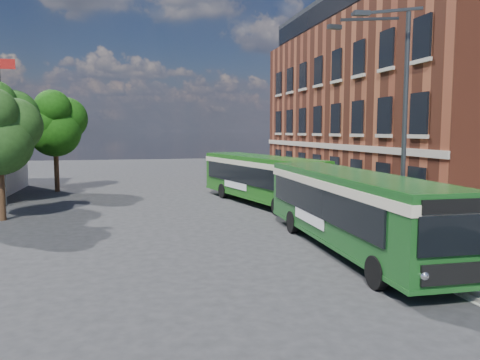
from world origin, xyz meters
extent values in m
plane|color=#27272A|center=(0.00, 0.00, 0.00)|extent=(120.00, 120.00, 0.00)
cube|color=gray|center=(7.00, 8.00, 0.07)|extent=(6.00, 48.00, 0.15)
cube|color=beige|center=(3.95, 8.00, 0.01)|extent=(0.12, 48.00, 0.01)
cube|color=maroon|center=(14.00, 12.00, 6.00)|extent=(12.00, 26.00, 12.00)
cube|color=#B3A798|center=(7.96, 12.00, 3.60)|extent=(0.12, 26.00, 0.35)
cube|color=black|center=(14.00, 12.00, 13.10)|extent=(10.80, 24.80, 2.20)
cube|color=black|center=(8.57, 12.00, 13.10)|extent=(0.08, 24.00, 1.40)
cylinder|color=#333638|center=(-12.50, 13.00, 4.50)|extent=(0.10, 0.10, 9.00)
cube|color=#A31512|center=(-12.05, 13.00, 8.60)|extent=(0.90, 0.02, 0.60)
cylinder|color=#333638|center=(5.20, -2.00, 0.15)|extent=(0.44, 0.44, 0.30)
cylinder|color=#333638|center=(5.20, -2.00, 4.50)|extent=(0.18, 0.18, 9.00)
cube|color=#333638|center=(3.96, -2.60, 8.80)|extent=(2.58, 0.46, 0.37)
cube|color=#333638|center=(3.96, -1.40, 8.80)|extent=(2.58, 0.46, 0.37)
cube|color=#333638|center=(2.73, -3.08, 8.55)|extent=(0.55, 0.22, 0.16)
cube|color=#333638|center=(2.73, -0.92, 8.55)|extent=(0.55, 0.22, 0.16)
cylinder|color=#333638|center=(5.60, -4.20, 1.25)|extent=(0.08, 0.08, 2.50)
cube|color=red|center=(5.60, -4.20, 2.35)|extent=(0.35, 0.04, 0.35)
cube|color=#174C1A|center=(3.20, -1.62, 1.77)|extent=(2.77, 12.41, 2.45)
cube|color=#174C1A|center=(3.20, -1.62, 0.50)|extent=(2.81, 12.45, 0.14)
cube|color=black|center=(1.93, -1.29, 1.90)|extent=(0.31, 10.56, 1.10)
cube|color=black|center=(4.49, -1.35, 1.90)|extent=(0.31, 10.56, 1.10)
cube|color=beige|center=(3.20, -1.62, 2.60)|extent=(2.83, 12.47, 0.32)
cube|color=#174C1A|center=(3.20, -1.62, 2.96)|extent=(2.66, 12.31, 0.12)
cube|color=black|center=(3.07, -7.83, 1.95)|extent=(2.15, 0.13, 1.05)
cube|color=black|center=(3.07, -7.84, 2.70)|extent=(2.00, 0.12, 0.38)
cube|color=black|center=(3.07, -7.84, 0.95)|extent=(1.90, 0.12, 0.55)
sphere|color=silver|center=(2.22, -7.80, 0.95)|extent=(0.26, 0.26, 0.26)
cube|color=black|center=(3.33, 4.59, 2.00)|extent=(2.00, 0.12, 0.90)
cube|color=white|center=(1.93, -0.59, 1.15)|extent=(0.11, 3.20, 0.45)
cylinder|color=black|center=(1.94, -5.97, 0.50)|extent=(0.30, 1.01, 1.00)
cylinder|color=black|center=(4.28, -6.02, 0.50)|extent=(0.30, 1.01, 1.00)
cylinder|color=black|center=(2.10, 1.78, 0.50)|extent=(0.30, 1.01, 1.00)
cylinder|color=black|center=(4.44, 1.73, 0.50)|extent=(0.30, 1.01, 1.00)
cube|color=#1A5714|center=(3.00, 10.49, 1.77)|extent=(5.09, 12.26, 2.45)
cube|color=#1A5714|center=(3.00, 10.49, 0.50)|extent=(5.14, 12.31, 0.14)
cube|color=black|center=(1.69, 10.50, 1.90)|extent=(2.34, 9.97, 1.10)
cube|color=black|center=(4.18, 11.07, 1.90)|extent=(2.34, 9.97, 1.10)
cube|color=beige|center=(3.00, 10.49, 2.60)|extent=(5.17, 12.33, 0.32)
cube|color=#1A5714|center=(3.00, 10.49, 2.96)|extent=(4.98, 12.14, 0.12)
cube|color=black|center=(4.33, 4.61, 1.95)|extent=(2.11, 0.55, 1.05)
cube|color=black|center=(4.34, 4.60, 2.70)|extent=(1.97, 0.52, 0.38)
cube|color=black|center=(4.34, 4.60, 0.95)|extent=(1.87, 0.50, 0.55)
sphere|color=silver|center=(3.50, 4.43, 0.95)|extent=(0.26, 0.26, 0.26)
sphere|color=silver|center=(5.16, 4.81, 0.95)|extent=(0.26, 0.26, 0.26)
cube|color=black|center=(1.67, 16.38, 2.00)|extent=(1.97, 0.52, 0.90)
cube|color=white|center=(1.52, 11.18, 1.15)|extent=(0.75, 3.13, 0.45)
cylinder|color=black|center=(2.79, 6.14, 0.50)|extent=(0.49, 1.04, 1.00)
cylinder|color=black|center=(5.07, 6.65, 0.50)|extent=(0.49, 1.04, 1.00)
cylinder|color=black|center=(1.15, 13.36, 0.50)|extent=(0.49, 1.04, 1.00)
cylinder|color=black|center=(3.43, 13.87, 0.50)|extent=(0.49, 1.04, 1.00)
imported|color=black|center=(4.60, -1.56, 0.97)|extent=(0.61, 0.40, 1.65)
cylinder|color=#352013|center=(-11.50, 8.04, 1.43)|extent=(0.36, 0.36, 2.87)
sphere|color=#204317|center=(-10.85, 8.56, 4.89)|extent=(2.87, 2.87, 2.87)
cylinder|color=#352013|center=(-12.94, 13.88, 1.63)|extent=(0.36, 0.36, 3.27)
sphere|color=#1A4412|center=(-12.20, 14.47, 5.57)|extent=(3.27, 3.27, 3.27)
cylinder|color=#352013|center=(-10.51, 19.75, 1.63)|extent=(0.36, 0.36, 3.26)
sphere|color=#14420B|center=(-10.51, 19.75, 4.59)|extent=(3.85, 3.85, 3.85)
sphere|color=#14420B|center=(-9.77, 20.34, 5.55)|extent=(3.26, 3.26, 3.26)
sphere|color=#14420B|center=(-11.17, 19.23, 5.18)|extent=(2.96, 2.96, 2.96)
sphere|color=#14420B|center=(-10.51, 19.01, 6.29)|extent=(2.67, 2.67, 2.67)
camera|label=1|loc=(-4.94, -17.96, 4.60)|focal=35.00mm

